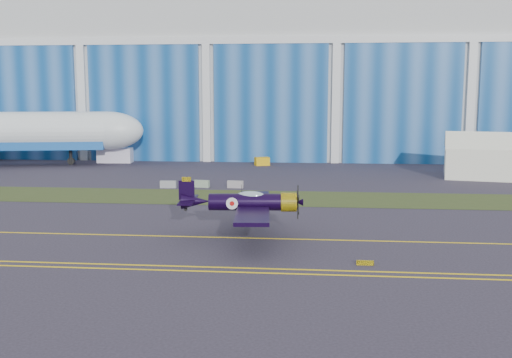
# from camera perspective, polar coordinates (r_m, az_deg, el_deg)

# --- Properties ---
(ground) EXTENTS (260.00, 260.00, 0.00)m
(ground) POSITION_cam_1_polar(r_m,az_deg,el_deg) (57.18, -13.35, -4.00)
(ground) COLOR #312C3B
(ground) RESTS_ON ground
(grass_median) EXTENTS (260.00, 10.00, 0.02)m
(grass_median) POSITION_cam_1_polar(r_m,az_deg,el_deg) (70.32, -9.69, -1.60)
(grass_median) COLOR #475128
(grass_median) RESTS_ON ground
(hangar) EXTENTS (220.00, 45.70, 30.00)m
(hangar) POSITION_cam_1_polar(r_m,az_deg,el_deg) (126.01, -2.92, 9.63)
(hangar) COLOR silver
(hangar) RESTS_ON ground
(taxiway_centreline) EXTENTS (200.00, 0.20, 0.02)m
(taxiway_centreline) POSITION_cam_1_polar(r_m,az_deg,el_deg) (52.59, -15.10, -5.12)
(taxiway_centreline) COLOR yellow
(taxiway_centreline) RESTS_ON ground
(edge_line_near) EXTENTS (80.00, 0.20, 0.02)m
(edge_line_near) POSITION_cam_1_polar(r_m,az_deg,el_deg) (44.13, -19.44, -7.88)
(edge_line_near) COLOR yellow
(edge_line_near) RESTS_ON ground
(edge_line_far) EXTENTS (80.00, 0.20, 0.02)m
(edge_line_far) POSITION_cam_1_polar(r_m,az_deg,el_deg) (45.00, -18.91, -7.54)
(edge_line_far) COLOR yellow
(edge_line_far) RESTS_ON ground
(guard_board_right) EXTENTS (1.20, 0.15, 0.35)m
(guard_board_right) POSITION_cam_1_polar(r_m,az_deg,el_deg) (42.67, 10.34, -7.85)
(guard_board_right) COLOR yellow
(guard_board_right) RESTS_ON ground
(warbird) EXTENTS (12.37, 14.53, 4.06)m
(warbird) POSITION_cam_1_polar(r_m,az_deg,el_deg) (48.89, -1.01, -2.20)
(warbird) COLOR black
(warbird) RESTS_ON ground
(tent) EXTENTS (15.56, 12.64, 6.44)m
(tent) POSITION_cam_1_polar(r_m,az_deg,el_deg) (90.90, 21.89, 2.17)
(tent) COLOR white
(tent) RESTS_ON ground
(shipping_container) EXTENTS (5.91, 2.61, 2.51)m
(shipping_container) POSITION_cam_1_polar(r_m,az_deg,el_deg) (105.24, -13.27, 2.22)
(shipping_container) COLOR white
(shipping_container) RESTS_ON ground
(tug) EXTENTS (2.66, 2.17, 1.34)m
(tug) POSITION_cam_1_polar(r_m,az_deg,el_deg) (98.46, 0.58, 1.69)
(tug) COLOR #EDB310
(tug) RESTS_ON ground
(gse_box) EXTENTS (3.32, 2.15, 1.85)m
(gse_box) POSITION_cam_1_polar(r_m,az_deg,el_deg) (102.18, 22.28, 1.46)
(gse_box) COLOR gray
(gse_box) RESTS_ON ground
(barrier_a) EXTENTS (2.04, 0.75, 0.90)m
(barrier_a) POSITION_cam_1_polar(r_m,az_deg,el_deg) (76.02, -8.37, -0.51)
(barrier_a) COLOR gray
(barrier_a) RESTS_ON ground
(barrier_b) EXTENTS (2.07, 0.92, 0.90)m
(barrier_b) POSITION_cam_1_polar(r_m,az_deg,el_deg) (76.00, -5.21, -0.46)
(barrier_b) COLOR gray
(barrier_b) RESTS_ON ground
(barrier_c) EXTENTS (2.03, 0.72, 0.90)m
(barrier_c) POSITION_cam_1_polar(r_m,az_deg,el_deg) (75.28, -1.98, -0.51)
(barrier_c) COLOR gray
(barrier_c) RESTS_ON ground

